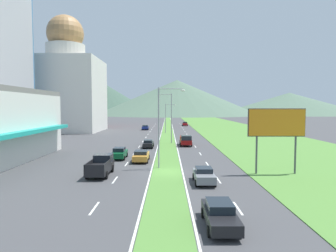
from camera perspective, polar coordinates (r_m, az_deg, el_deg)
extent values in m
plane|color=#424244|center=(33.36, -0.28, -8.80)|extent=(600.00, 600.00, 0.00)
cube|color=#518438|center=(92.86, -0.13, -0.79)|extent=(3.20, 240.00, 0.06)
cube|color=#518438|center=(95.09, 12.38, -0.77)|extent=(24.00, 240.00, 0.06)
cube|color=silver|center=(22.67, -13.87, -14.93)|extent=(0.16, 2.80, 0.01)
cube|color=silver|center=(30.46, -10.10, -10.06)|extent=(0.16, 2.80, 0.01)
cube|color=silver|center=(38.45, -7.93, -7.16)|extent=(0.16, 2.80, 0.01)
cube|color=silver|center=(46.54, -6.53, -5.27)|extent=(0.16, 2.80, 0.01)
cube|color=silver|center=(54.69, -5.55, -3.93)|extent=(0.16, 2.80, 0.01)
cube|color=silver|center=(62.87, -4.83, -2.94)|extent=(0.16, 2.80, 0.01)
cube|color=silver|center=(71.07, -4.27, -2.18)|extent=(0.16, 2.80, 0.01)
cube|color=silver|center=(79.29, -3.83, -1.58)|extent=(0.16, 2.80, 0.01)
cube|color=silver|center=(87.52, -3.48, -1.09)|extent=(0.16, 2.80, 0.01)
cube|color=silver|center=(95.76, -3.18, -0.68)|extent=(0.16, 2.80, 0.01)
cube|color=silver|center=(104.00, -2.93, -0.34)|extent=(0.16, 2.80, 0.01)
cube|color=silver|center=(112.25, -2.72, -0.05)|extent=(0.16, 2.80, 0.01)
cube|color=silver|center=(120.50, -2.54, 0.20)|extent=(0.16, 2.80, 0.01)
cube|color=silver|center=(128.76, -2.38, 0.42)|extent=(0.16, 2.80, 0.01)
cube|color=silver|center=(22.61, 13.09, -14.97)|extent=(0.16, 2.80, 0.01)
cube|color=silver|center=(30.41, 9.50, -10.07)|extent=(0.16, 2.80, 0.01)
cube|color=silver|center=(38.42, 7.44, -7.17)|extent=(0.16, 2.80, 0.01)
cube|color=silver|center=(46.51, 6.11, -5.27)|extent=(0.16, 2.80, 0.01)
cube|color=silver|center=(54.66, 5.18, -3.93)|extent=(0.16, 2.80, 0.01)
cube|color=silver|center=(62.85, 4.49, -2.94)|extent=(0.16, 2.80, 0.01)
cube|color=silver|center=(71.05, 3.96, -2.18)|extent=(0.16, 2.80, 0.01)
cube|color=silver|center=(79.27, 3.54, -1.58)|extent=(0.16, 2.80, 0.01)
cube|color=silver|center=(87.51, 3.21, -1.09)|extent=(0.16, 2.80, 0.01)
cube|color=silver|center=(95.74, 2.93, -0.68)|extent=(0.16, 2.80, 0.01)
cube|color=silver|center=(103.99, 2.69, -0.34)|extent=(0.16, 2.80, 0.01)
cube|color=silver|center=(112.24, 2.49, -0.05)|extent=(0.16, 2.80, 0.01)
cube|color=silver|center=(120.49, 2.31, 0.21)|extent=(0.16, 2.80, 0.01)
cube|color=silver|center=(128.75, 2.16, 0.42)|extent=(0.16, 2.80, 0.01)
cube|color=silver|center=(92.88, -1.21, -0.81)|extent=(0.16, 240.00, 0.01)
cube|color=silver|center=(92.87, 0.95, -0.81)|extent=(0.16, 240.00, 0.01)
cube|color=teal|center=(40.36, -26.51, -1.23)|extent=(2.82, 26.92, 0.60)
cube|color=silver|center=(94.24, -18.76, 5.53)|extent=(19.99, 19.99, 21.27)
cylinder|color=beige|center=(95.56, -18.92, 13.19)|extent=(11.12, 11.12, 4.24)
sphere|color=#B27F4C|center=(96.60, -18.98, 16.29)|extent=(10.59, 10.59, 10.59)
cube|color=#D83847|center=(117.81, -18.46, 6.10)|extent=(17.22, 17.22, 25.30)
cone|color=#3D5647|center=(331.53, -13.30, 5.44)|extent=(122.62, 122.62, 36.54)
cone|color=#516B56|center=(276.26, 1.65, 5.44)|extent=(148.39, 148.39, 31.90)
cone|color=#516B56|center=(316.48, 21.99, 3.97)|extent=(137.58, 137.58, 21.15)
cylinder|color=#99999E|center=(34.89, -1.83, -0.42)|extent=(0.18, 0.18, 9.44)
cylinder|color=#99999E|center=(34.88, 0.48, 7.09)|extent=(2.81, 0.17, 0.10)
ellipsoid|color=silver|center=(34.94, 2.80, 6.76)|extent=(0.56, 0.28, 0.20)
cylinder|color=#99999E|center=(58.88, 0.61, 1.41)|extent=(0.18, 0.18, 9.81)
cylinder|color=#99999E|center=(58.92, -0.59, 6.04)|extent=(2.45, 0.17, 0.10)
ellipsoid|color=silver|center=(58.97, -1.78, 5.84)|extent=(0.56, 0.28, 0.20)
cylinder|color=#99999E|center=(82.94, -0.52, 1.44)|extent=(0.18, 0.18, 8.04)
cylinder|color=#99999E|center=(82.76, 0.38, 4.11)|extent=(2.61, 0.33, 0.10)
ellipsoid|color=silver|center=(82.66, 1.29, 3.97)|extent=(0.56, 0.28, 0.20)
cylinder|color=#4C4C51|center=(33.48, 16.42, -5.31)|extent=(0.20, 0.20, 4.14)
cylinder|color=#4C4C51|center=(34.88, 22.99, -5.09)|extent=(0.20, 0.20, 4.14)
cube|color=orange|center=(33.69, 19.95, 0.61)|extent=(5.92, 0.16, 2.80)
cube|color=#4C4C51|center=(33.80, 19.88, 0.62)|extent=(6.12, 0.08, 3.00)
cube|color=slate|center=(28.90, 6.80, -9.41)|extent=(1.76, 4.25, 0.71)
cube|color=black|center=(28.94, 6.76, -8.24)|extent=(1.51, 1.87, 0.43)
cylinder|color=black|center=(27.83, 8.88, -10.69)|extent=(0.22, 0.64, 0.64)
cylinder|color=black|center=(27.62, 5.35, -10.77)|extent=(0.22, 0.64, 0.64)
cylinder|color=black|center=(30.36, 8.10, -9.47)|extent=(0.22, 0.64, 0.64)
cylinder|color=black|center=(30.17, 4.88, -9.53)|extent=(0.22, 0.64, 0.64)
cube|color=#C6842D|center=(39.97, -5.17, -5.78)|extent=(1.89, 4.76, 0.68)
cube|color=black|center=(39.69, -5.20, -5.02)|extent=(1.63, 2.09, 0.46)
cylinder|color=black|center=(41.56, -6.24, -5.90)|extent=(0.22, 0.64, 0.64)
cylinder|color=black|center=(41.41, -3.73, -5.92)|extent=(0.22, 0.64, 0.64)
cylinder|color=black|center=(38.68, -6.72, -6.62)|extent=(0.22, 0.64, 0.64)
cylinder|color=black|center=(38.51, -4.01, -6.65)|extent=(0.22, 0.64, 0.64)
cube|color=black|center=(19.04, 9.81, -16.50)|extent=(1.74, 4.75, 0.65)
cube|color=black|center=(19.03, 9.73, -14.68)|extent=(1.50, 2.09, 0.50)
cylinder|color=black|center=(17.98, 13.42, -18.91)|extent=(0.22, 0.64, 0.64)
cylinder|color=black|center=(17.68, 7.83, -19.23)|extent=(0.22, 0.64, 0.64)
cylinder|color=black|center=(20.66, 11.45, -15.84)|extent=(0.22, 0.64, 0.64)
cylinder|color=black|center=(20.40, 6.65, -16.05)|extent=(0.22, 0.64, 0.64)
cube|color=maroon|center=(114.73, 3.20, 0.35)|extent=(1.86, 4.26, 0.66)
cube|color=black|center=(114.87, 3.19, 0.66)|extent=(1.60, 1.87, 0.55)
cylinder|color=black|center=(113.49, 3.68, 0.15)|extent=(0.22, 0.64, 0.64)
cylinder|color=black|center=(113.39, 2.78, 0.15)|extent=(0.22, 0.64, 0.64)
cylinder|color=black|center=(116.12, 3.60, 0.23)|extent=(0.22, 0.64, 0.64)
cylinder|color=black|center=(116.02, 2.72, 0.23)|extent=(0.22, 0.64, 0.64)
cube|color=navy|center=(94.89, -4.38, -0.32)|extent=(1.90, 4.68, 0.73)
cube|color=black|center=(94.66, -4.39, 0.03)|extent=(1.63, 2.06, 0.44)
cylinder|color=black|center=(96.43, -4.85, -0.47)|extent=(0.22, 0.64, 0.64)
cylinder|color=black|center=(96.29, -3.77, -0.47)|extent=(0.22, 0.64, 0.64)
cylinder|color=black|center=(93.54, -5.00, -0.60)|extent=(0.22, 0.64, 0.64)
cylinder|color=black|center=(93.41, -3.89, -0.60)|extent=(0.22, 0.64, 0.64)
cube|color=#0C5128|center=(42.41, -9.25, -5.24)|extent=(1.74, 4.45, 0.72)
cube|color=black|center=(42.15, -9.30, -4.43)|extent=(1.49, 1.96, 0.54)
cylinder|color=black|center=(43.95, -10.03, -5.41)|extent=(0.22, 0.64, 0.64)
cylinder|color=black|center=(43.69, -7.87, -5.44)|extent=(0.22, 0.64, 0.64)
cylinder|color=black|center=(41.27, -10.70, -6.01)|extent=(0.22, 0.64, 0.64)
cylinder|color=black|center=(41.00, -8.40, -6.05)|extent=(0.22, 0.64, 0.64)
cube|color=black|center=(53.33, -3.81, -3.45)|extent=(1.71, 4.41, 0.60)
cube|color=black|center=(53.10, -3.83, -2.90)|extent=(1.47, 1.94, 0.46)
cylinder|color=black|center=(54.78, -4.58, -3.58)|extent=(0.22, 0.64, 0.64)
cylinder|color=black|center=(54.68, -2.86, -3.59)|extent=(0.22, 0.64, 0.64)
cylinder|color=black|center=(52.08, -4.82, -3.96)|extent=(0.22, 0.64, 0.64)
cylinder|color=black|center=(51.97, -3.00, -3.97)|extent=(0.22, 0.64, 0.64)
cube|color=maroon|center=(56.19, 3.34, -2.90)|extent=(2.00, 5.40, 0.80)
cube|color=black|center=(54.51, 3.44, -2.26)|extent=(1.84, 2.00, 0.80)
cube|color=maroon|center=(57.28, 4.22, -2.16)|extent=(0.10, 3.20, 0.44)
cube|color=maroon|center=(57.17, 2.33, -2.16)|extent=(0.10, 3.20, 0.44)
cube|color=maroon|center=(58.75, 3.19, -2.01)|extent=(1.84, 0.10, 0.44)
cylinder|color=black|center=(54.70, 4.44, -3.51)|extent=(0.26, 0.80, 0.80)
cylinder|color=black|center=(54.58, 2.43, -3.52)|extent=(0.26, 0.80, 0.80)
cylinder|color=black|center=(57.90, 4.19, -3.11)|extent=(0.26, 0.80, 0.80)
cylinder|color=black|center=(57.79, 2.29, -3.12)|extent=(0.26, 0.80, 0.80)
cube|color=black|center=(32.57, -12.80, -7.76)|extent=(2.00, 5.40, 0.80)
cube|color=black|center=(33.96, -12.22, -5.92)|extent=(1.84, 2.00, 0.80)
cube|color=black|center=(31.62, -14.93, -6.99)|extent=(0.10, 3.20, 0.44)
cube|color=black|center=(31.20, -11.57, -7.09)|extent=(0.10, 3.20, 0.44)
cube|color=black|center=(29.92, -13.94, -7.58)|extent=(1.84, 0.10, 0.44)
cylinder|color=black|center=(34.41, -13.76, -7.85)|extent=(0.26, 0.80, 0.80)
cylinder|color=black|center=(34.01, -10.59, -7.94)|extent=(0.26, 0.80, 0.80)
cylinder|color=black|center=(31.34, -15.18, -9.00)|extent=(0.26, 0.80, 0.80)
cylinder|color=black|center=(30.90, -11.70, -9.13)|extent=(0.26, 0.80, 0.80)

